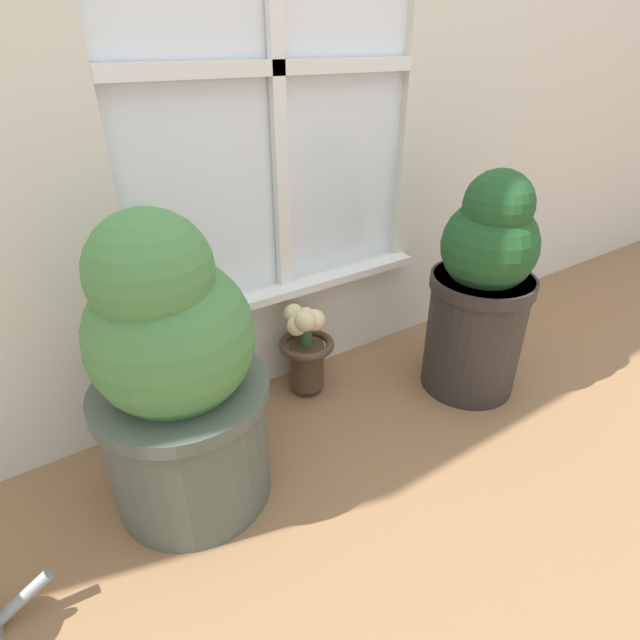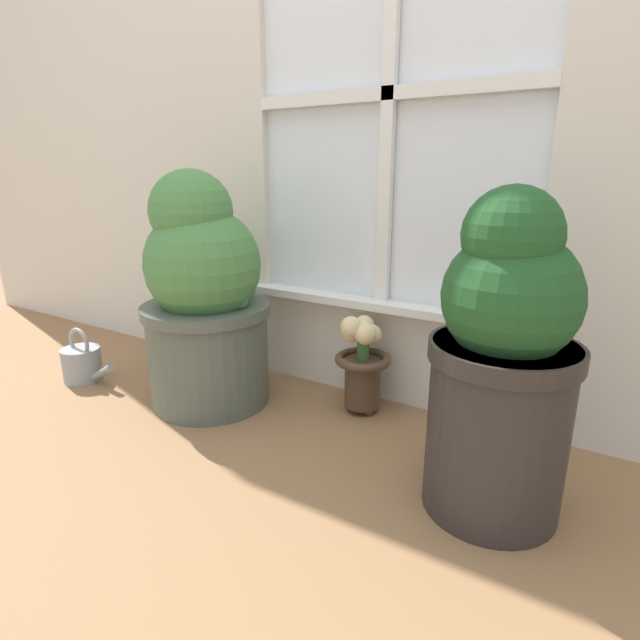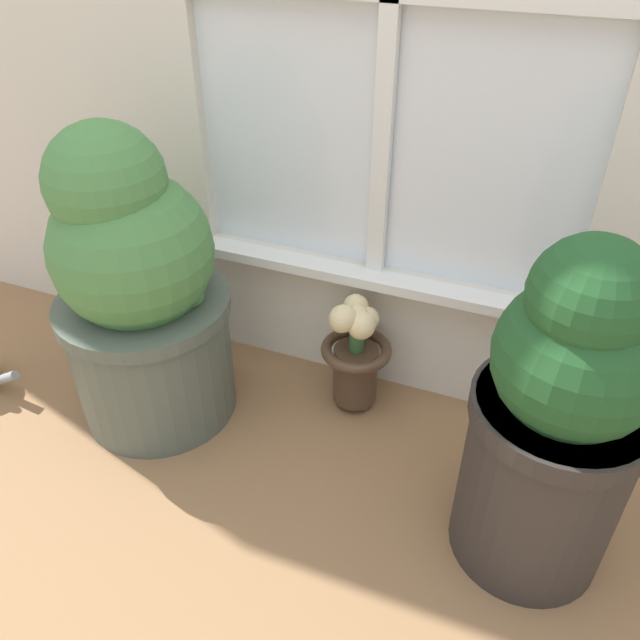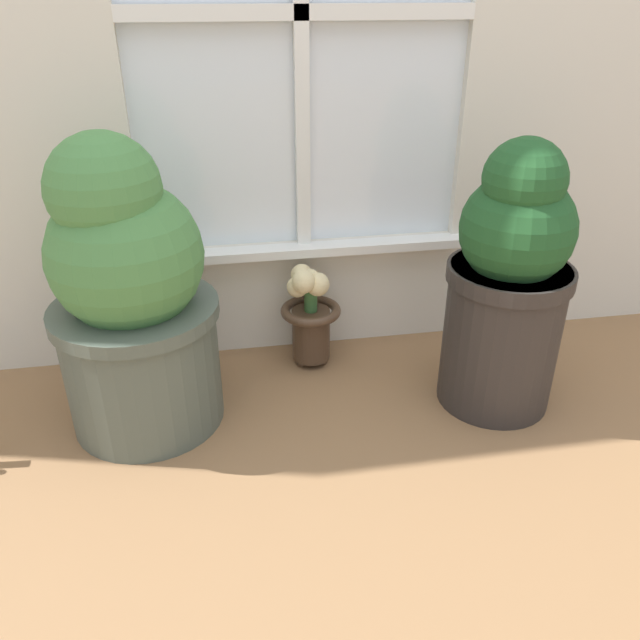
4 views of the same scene
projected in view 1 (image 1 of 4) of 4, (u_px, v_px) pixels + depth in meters
ground_plane at (395, 472)px, 1.25m from camera, size 10.00×10.00×0.00m
potted_plant_left at (178, 378)px, 1.04m from camera, size 0.38×0.38×0.70m
potted_plant_right at (482, 290)px, 1.41m from camera, size 0.29×0.29×0.67m
flower_vase at (306, 346)px, 1.47m from camera, size 0.17×0.17×0.30m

